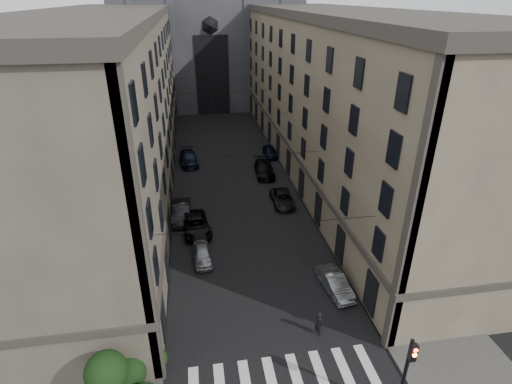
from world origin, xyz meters
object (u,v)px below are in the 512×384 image
car_left_near (202,254)px  gothic_tower (206,9)px  car_right_midnear (282,199)px  car_right_midfar (264,169)px  car_left_far (189,158)px  car_right_near (335,283)px  traffic_light_right (407,369)px  car_left_midnear (181,212)px  car_left_midfar (196,225)px  pedestrian (319,323)px  car_right_far (270,151)px

car_left_near → gothic_tower: bearing=83.0°
car_right_midnear → car_right_midfar: 7.97m
car_right_midfar → car_left_far: bearing=153.6°
car_right_near → car_right_midnear: bearing=85.9°
traffic_light_right → car_right_near: traffic_light_right is taller
car_left_far → car_right_near: (10.60, -27.49, -0.09)m
gothic_tower → car_left_far: bearing=-98.1°
car_left_midnear → car_left_midfar: car_left_midnear is taller
gothic_tower → car_right_midfar: bearing=-84.1°
pedestrian → car_left_midnear: bearing=5.4°
traffic_light_right → car_right_midfar: traffic_light_right is taller
car_left_midfar → pedestrian: (7.63, -14.17, 0.16)m
pedestrian → car_left_near: bearing=14.8°
car_left_far → car_right_midfar: size_ratio=0.99×
car_right_midnear → traffic_light_right: bearing=-87.0°
car_left_near → car_right_far: 25.31m
gothic_tower → traffic_light_right: bearing=-85.6°
car_left_far → car_right_far: bearing=-0.8°
gothic_tower → car_right_midfar: size_ratio=10.69×
traffic_light_right → car_left_midnear: traffic_light_right is taller
pedestrian → gothic_tower: bearing=-20.2°
car_right_far → car_left_midnear: bearing=-129.8°
car_left_midfar → car_right_far: car_left_midfar is taller
car_right_near → car_right_far: 28.53m
car_left_midnear → car_left_far: (0.91, 14.61, -0.03)m
gothic_tower → car_left_near: size_ratio=15.47×
car_right_midfar → traffic_light_right: bearing=-84.7°
car_right_near → car_right_far: car_right_far is taller
traffic_light_right → car_left_near: (-9.80, 15.47, -2.65)m
traffic_light_right → car_left_near: 18.50m
car_left_near → car_left_midfar: car_left_midfar is taller
car_left_midnear → car_left_near: bearing=-74.4°
car_left_midnear → car_right_near: 17.27m
car_left_midnear → car_right_midnear: 10.81m
car_left_midnear → car_left_midfar: size_ratio=0.93×
gothic_tower → pedestrian: size_ratio=32.25×
car_left_near → car_right_far: car_right_far is taller
car_left_far → car_right_midnear: (9.79, -13.12, -0.13)m
car_right_midnear → pedestrian: pedestrian is taller
car_right_midnear → car_right_midfar: car_right_midfar is taller
traffic_light_right → car_right_far: traffic_light_right is taller
gothic_tower → car_left_far: 39.72m
traffic_light_right → car_left_midnear: bearing=116.8°
car_left_far → pedestrian: (8.09, -31.42, 0.12)m
car_left_midnear → car_right_midfar: car_left_midnear is taller
traffic_light_right → car_left_far: (-10.65, 37.50, -2.51)m
car_right_near → pedestrian: pedestrian is taller
car_left_near → car_right_far: bearing=62.9°
car_left_far → pedestrian: bearing=-81.7°
car_left_near → car_right_midfar: (8.40, 16.87, 0.15)m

